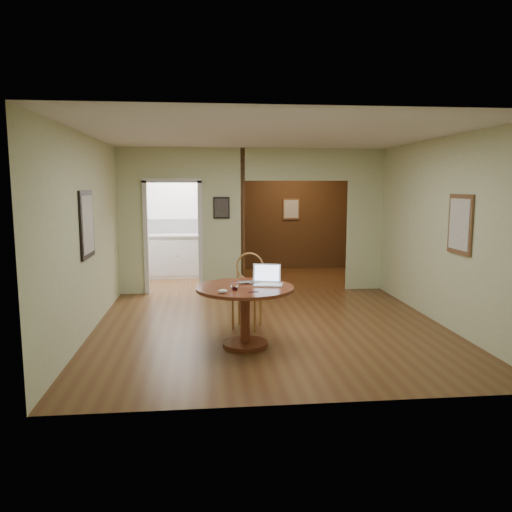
{
  "coord_description": "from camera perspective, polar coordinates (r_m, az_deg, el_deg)",
  "views": [
    {
      "loc": [
        -0.92,
        -6.83,
        2.02
      ],
      "look_at": [
        -0.23,
        -0.2,
        1.07
      ],
      "focal_mm": 35.0,
      "sensor_mm": 36.0,
      "label": 1
    }
  ],
  "objects": [
    {
      "name": "open_laptop",
      "position": [
        6.35,
        1.34,
        -2.68
      ],
      "size": [
        0.41,
        0.38,
        0.25
      ],
      "rotation": [
        0.0,
        0.0,
        -0.23
      ],
      "color": "white",
      "rests_on": "dining_table"
    },
    {
      "name": "closed_laptop",
      "position": [
        6.39,
        -0.46,
        -3.09
      ],
      "size": [
        0.37,
        0.28,
        0.03
      ],
      "primitive_type": "imported",
      "rotation": [
        0.0,
        0.0,
        0.2
      ],
      "color": "silver",
      "rests_on": "dining_table"
    },
    {
      "name": "mouse",
      "position": [
        5.85,
        -3.83,
        -4.05
      ],
      "size": [
        0.12,
        0.08,
        0.05
      ],
      "primitive_type": "ellipsoid",
      "rotation": [
        0.0,
        0.0,
        0.11
      ],
      "color": "white",
      "rests_on": "dining_table"
    },
    {
      "name": "pen",
      "position": [
        5.9,
        -0.32,
        -4.12
      ],
      "size": [
        0.12,
        0.04,
        0.01
      ],
      "primitive_type": "cylinder",
      "rotation": [
        0.0,
        1.57,
        0.24
      ],
      "color": "#0D0D5D",
      "rests_on": "dining_table"
    },
    {
      "name": "chair",
      "position": [
        7.11,
        -0.92,
        -3.47
      ],
      "size": [
        0.58,
        0.58,
        1.06
      ],
      "rotation": [
        0.0,
        0.0,
        -0.36
      ],
      "color": "#A6713A",
      "rests_on": "ground"
    },
    {
      "name": "dining_table",
      "position": [
        6.27,
        -1.26,
        -5.29
      ],
      "size": [
        1.22,
        1.22,
        0.76
      ],
      "rotation": [
        0.0,
        0.0,
        0.24
      ],
      "color": "maroon",
      "rests_on": "ground"
    },
    {
      "name": "room_shell",
      "position": [
        9.96,
        -3.32,
        3.89
      ],
      "size": [
        5.2,
        7.5,
        5.0
      ],
      "color": "silver",
      "rests_on": "ground"
    },
    {
      "name": "kitchen_cabinet",
      "position": [
        11.14,
        -8.08,
        0.06
      ],
      "size": [
        2.06,
        0.6,
        0.94
      ],
      "color": "silver",
      "rests_on": "ground"
    },
    {
      "name": "wine_glass",
      "position": [
        6.02,
        -2.42,
        -3.4
      ],
      "size": [
        0.1,
        0.1,
        0.11
      ],
      "primitive_type": null,
      "color": "white",
      "rests_on": "dining_table"
    },
    {
      "name": "floor",
      "position": [
        7.18,
        1.7,
        -8.23
      ],
      "size": [
        5.0,
        5.0,
        0.0
      ],
      "primitive_type": "plane",
      "color": "#4D2B16",
      "rests_on": "ground"
    },
    {
      "name": "grocery_bag",
      "position": [
        11.07,
        -4.0,
        3.36
      ],
      "size": [
        0.36,
        0.31,
        0.33
      ],
      "primitive_type": "ellipsoid",
      "rotation": [
        0.0,
        0.0,
        0.1
      ],
      "color": "beige",
      "rests_on": "kitchen_cabinet"
    }
  ]
}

